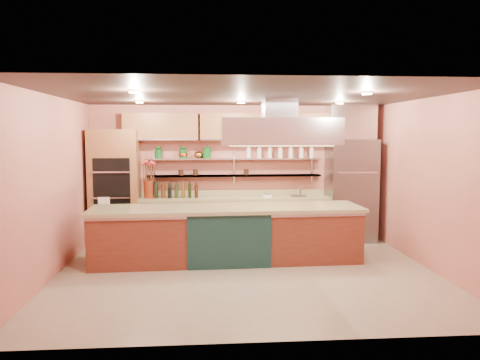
{
  "coord_description": "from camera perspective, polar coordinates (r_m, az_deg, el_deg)",
  "views": [
    {
      "loc": [
        -0.67,
        -7.25,
        2.21
      ],
      "look_at": [
        -0.04,
        1.0,
        1.39
      ],
      "focal_mm": 35.0,
      "sensor_mm": 36.0,
      "label": 1
    }
  ],
  "objects": [
    {
      "name": "wall_back",
      "position": [
        9.8,
        -0.46,
        0.9
      ],
      "size": [
        6.0,
        0.04,
        2.8
      ],
      "primitive_type": "cube",
      "color": "#BF695A",
      "rests_on": "floor"
    },
    {
      "name": "wall_shelf_lower",
      "position": [
        9.68,
        -0.7,
        0.54
      ],
      "size": [
        3.6,
        0.26,
        0.03
      ],
      "primitive_type": "cube",
      "color": "silver",
      "rests_on": "wall_back"
    },
    {
      "name": "back_counter",
      "position": [
        9.63,
        -0.63,
        -4.81
      ],
      "size": [
        3.84,
        0.64,
        0.93
      ],
      "primitive_type": "cube",
      "color": "tan",
      "rests_on": "floor"
    },
    {
      "name": "floor",
      "position": [
        7.61,
        0.87,
        -11.33
      ],
      "size": [
        6.0,
        5.0,
        0.02
      ],
      "primitive_type": "cube",
      "color": "gray",
      "rests_on": "ground"
    },
    {
      "name": "range_hood",
      "position": [
        8.08,
        4.78,
        5.9
      ],
      "size": [
        2.0,
        1.0,
        0.45
      ],
      "primitive_type": "cube",
      "color": "silver",
      "rests_on": "ceiling"
    },
    {
      "name": "wall_front",
      "position": [
        4.86,
        3.59,
        -3.96
      ],
      "size": [
        6.0,
        0.04,
        2.8
      ],
      "primitive_type": "cube",
      "color": "#BF695A",
      "rests_on": "floor"
    },
    {
      "name": "ceiling_downlights",
      "position": [
        7.5,
        0.76,
        9.92
      ],
      "size": [
        4.0,
        2.8,
        0.02
      ],
      "primitive_type": "cube",
      "color": "#FFE5A5",
      "rests_on": "ceiling"
    },
    {
      "name": "bar_faucet",
      "position": [
        9.77,
        7.39,
        -1.29
      ],
      "size": [
        0.04,
        0.04,
        0.22
      ],
      "primitive_type": "cylinder",
      "rotation": [
        0.0,
        0.0,
        0.3
      ],
      "color": "silver",
      "rests_on": "back_counter"
    },
    {
      "name": "green_canister",
      "position": [
        9.63,
        -4.06,
        3.26
      ],
      "size": [
        0.21,
        0.21,
        0.2
      ],
      "primitive_type": "cylinder",
      "rotation": [
        0.0,
        0.0,
        0.38
      ],
      "color": "#104C18",
      "rests_on": "wall_shelf_upper"
    },
    {
      "name": "wall_shelf_upper",
      "position": [
        9.65,
        -0.7,
        2.61
      ],
      "size": [
        3.6,
        0.26,
        0.03
      ],
      "primitive_type": "cube",
      "color": "silver",
      "rests_on": "wall_back"
    },
    {
      "name": "wall_left",
      "position": [
        7.66,
        -22.09,
        -0.85
      ],
      "size": [
        0.04,
        5.0,
        2.8
      ],
      "primitive_type": "cube",
      "color": "#BF695A",
      "rests_on": "floor"
    },
    {
      "name": "oil_bottle_cluster",
      "position": [
        9.48,
        -7.76,
        -1.27
      ],
      "size": [
        0.94,
        0.62,
        0.3
      ],
      "primitive_type": "cube",
      "rotation": [
        0.0,
        0.0,
        -0.43
      ],
      "color": "black",
      "rests_on": "back_counter"
    },
    {
      "name": "wall_right",
      "position": [
        8.16,
        22.35,
        -0.48
      ],
      "size": [
        0.04,
        5.0,
        2.8
      ],
      "primitive_type": "cube",
      "color": "#BF695A",
      "rests_on": "floor"
    },
    {
      "name": "kitchen_scale",
      "position": [
        9.56,
        3.34,
        -1.77
      ],
      "size": [
        0.19,
        0.16,
        0.1
      ],
      "primitive_type": "cube",
      "rotation": [
        0.0,
        0.0,
        -0.17
      ],
      "color": "white",
      "rests_on": "back_counter"
    },
    {
      "name": "island",
      "position": [
        8.17,
        -1.6,
        -6.6
      ],
      "size": [
        4.6,
        1.14,
        0.95
      ],
      "primitive_type": "cube",
      "rotation": [
        0.0,
        0.0,
        0.03
      ],
      "color": "maroon",
      "rests_on": "floor"
    },
    {
      "name": "upper_cabinets",
      "position": [
        9.59,
        -0.39,
        6.47
      ],
      "size": [
        4.6,
        0.36,
        0.55
      ],
      "primitive_type": "cube",
      "color": "brown",
      "rests_on": "wall_back"
    },
    {
      "name": "copper_kettle",
      "position": [
        9.63,
        -5.07,
        3.1
      ],
      "size": [
        0.22,
        0.22,
        0.14
      ],
      "primitive_type": "ellipsoid",
      "rotation": [
        0.0,
        0.0,
        0.28
      ],
      "color": "#AF6728",
      "rests_on": "wall_shelf_upper"
    },
    {
      "name": "flower_vase",
      "position": [
        9.53,
        -11.04,
        -1.12
      ],
      "size": [
        0.24,
        0.24,
        0.35
      ],
      "primitive_type": "cylinder",
      "rotation": [
        0.0,
        0.0,
        0.22
      ],
      "color": "#621F0E",
      "rests_on": "back_counter"
    },
    {
      "name": "refrigerator",
      "position": [
        9.93,
        13.35,
        -1.22
      ],
      "size": [
        0.95,
        0.72,
        2.1
      ],
      "primitive_type": "cube",
      "color": "slate",
      "rests_on": "floor"
    },
    {
      "name": "ceiling",
      "position": [
        7.3,
        0.9,
        10.27
      ],
      "size": [
        6.0,
        5.0,
        0.02
      ],
      "primitive_type": "cube",
      "color": "black",
      "rests_on": "wall_back"
    },
    {
      "name": "oven_stack",
      "position": [
        9.65,
        -14.99,
        -0.86
      ],
      "size": [
        0.95,
        0.64,
        2.3
      ],
      "primitive_type": "cube",
      "color": "brown",
      "rests_on": "floor"
    }
  ]
}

